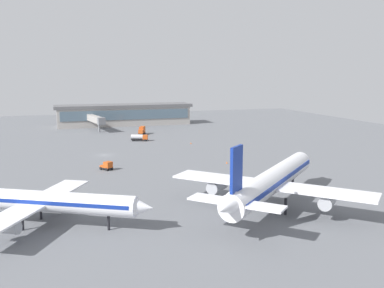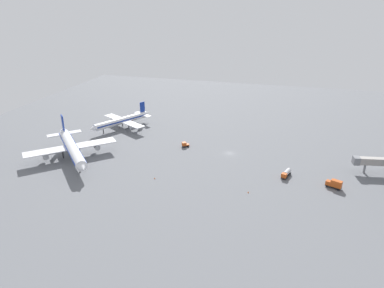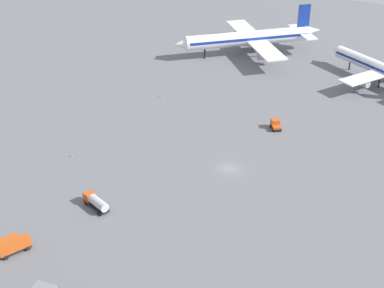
# 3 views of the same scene
# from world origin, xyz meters

# --- Properties ---
(ground) EXTENTS (288.00, 288.00, 0.00)m
(ground) POSITION_xyz_m (0.00, 0.00, 0.00)
(ground) COLOR slate
(airplane_at_gate) EXTENTS (35.31, 29.50, 11.78)m
(airplane_at_gate) POSITION_xyz_m (17.40, 61.96, 4.28)
(airplane_at_gate) COLOR white
(airplane_at_gate) RESTS_ON ground
(airplane_taxiing) EXTENTS (38.74, 37.70, 14.81)m
(airplane_taxiing) POSITION_xyz_m (-24.42, 65.11, 5.38)
(airplane_taxiing) COLOR white
(airplane_taxiing) RESTS_ON ground
(catering_truck) EXTENTS (3.98, 5.89, 3.30)m
(catering_truck) POSITION_xyz_m (-20.61, -42.68, 1.70)
(catering_truck) COLOR black
(catering_truck) RESTS_ON ground
(fuel_truck) EXTENTS (6.58, 3.84, 2.50)m
(fuel_truck) POSITION_xyz_m (-16.13, -25.31, 1.39)
(fuel_truck) COLOR black
(fuel_truck) RESTS_ON ground
(baggage_tug) EXTENTS (3.57, 3.75, 2.30)m
(baggage_tug) POSITION_xyz_m (1.81, 21.76, 1.16)
(baggage_tug) COLOR black
(baggage_tug) RESTS_ON ground
(jet_bridge) EXTENTS (6.39, 21.21, 6.74)m
(jet_bridge) POSITION_xyz_m (-3.30, -60.39, 5.14)
(jet_bridge) COLOR #9E9993
(jet_bridge) RESTS_ON ground
(safety_cone_near_gate) EXTENTS (0.44, 0.44, 0.60)m
(safety_cone_near_gate) POSITION_xyz_m (-32.78, -12.60, 0.30)
(safety_cone_near_gate) COLOR #EA590C
(safety_cone_near_gate) RESTS_ON ground
(safety_cone_mid_apron) EXTENTS (0.44, 0.44, 0.60)m
(safety_cone_mid_apron) POSITION_xyz_m (-32.08, 23.79, 0.30)
(safety_cone_mid_apron) COLOR #EA590C
(safety_cone_mid_apron) RESTS_ON ground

